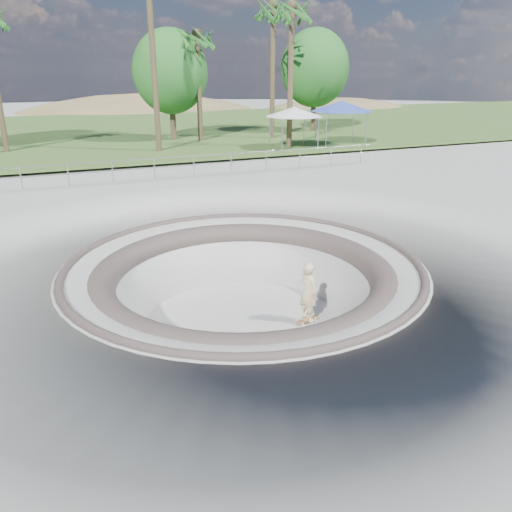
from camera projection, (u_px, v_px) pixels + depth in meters
name	position (u px, v px, depth m)	size (l,w,h in m)	color
ground	(244.00, 264.00, 14.34)	(180.00, 180.00, 0.00)	#A9A9A3
skate_bowl	(244.00, 320.00, 14.98)	(14.00, 14.00, 4.10)	#A9A9A3
grass_strip	(102.00, 131.00, 43.63)	(180.00, 36.00, 0.12)	#3E5B24
distant_hills	(116.00, 166.00, 67.55)	(103.20, 45.00, 28.60)	brown
safety_railing	(154.00, 168.00, 24.46)	(25.00, 0.06, 1.03)	gray
skateboard	(307.00, 320.00, 15.02)	(0.80, 0.38, 0.08)	olive
skater	(308.00, 292.00, 14.69)	(0.66, 0.43, 1.81)	#D5C08A
canopy_white	(294.00, 112.00, 32.82)	(5.26, 5.26, 2.67)	gray
canopy_blue	(342.00, 106.00, 34.04)	(5.69, 5.69, 2.97)	gray
palm_d	(197.00, 40.00, 34.77)	(2.60, 2.60, 8.21)	brown
palm_e	(292.00, 15.00, 31.21)	(2.60, 2.60, 9.62)	brown
palm_f	(273.00, 14.00, 35.48)	(2.60, 2.60, 10.17)	brown
bushy_tree_mid	(170.00, 72.00, 36.28)	(5.49, 4.99, 7.92)	brown
bushy_tree_right	(315.00, 68.00, 41.51)	(5.78, 5.25, 8.34)	brown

